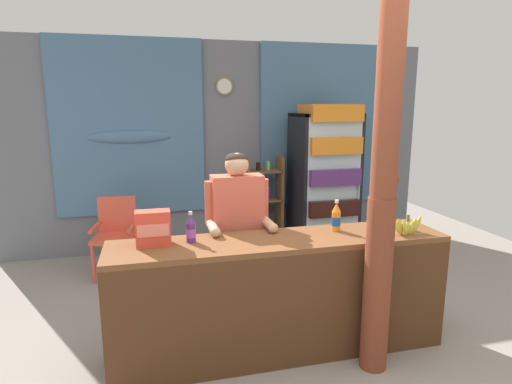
# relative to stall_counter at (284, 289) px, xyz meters

# --- Properties ---
(ground_plane) EXTENTS (7.87, 7.87, 0.00)m
(ground_plane) POSITION_rel_stall_counter_xyz_m (0.02, 0.88, -0.55)
(ground_plane) COLOR gray
(back_wall_curtained) EXTENTS (5.56, 0.22, 2.66)m
(back_wall_curtained) POSITION_rel_stall_counter_xyz_m (0.05, 2.74, 0.83)
(back_wall_curtained) COLOR slate
(back_wall_curtained) RESTS_ON ground
(stall_counter) EXTENTS (2.51, 0.53, 0.90)m
(stall_counter) POSITION_rel_stall_counter_xyz_m (0.00, 0.00, 0.00)
(stall_counter) COLOR brown
(stall_counter) RESTS_ON ground
(timber_post) EXTENTS (0.21, 0.19, 2.52)m
(timber_post) POSITION_rel_stall_counter_xyz_m (0.59, -0.27, 0.66)
(timber_post) COLOR brown
(timber_post) RESTS_ON ground
(drink_fridge) EXTENTS (0.76, 0.72, 1.88)m
(drink_fridge) POSITION_rel_stall_counter_xyz_m (1.23, 2.15, 0.49)
(drink_fridge) COLOR black
(drink_fridge) RESTS_ON ground
(bottle_shelf_rack) EXTENTS (0.48, 0.28, 1.24)m
(bottle_shelf_rack) POSITION_rel_stall_counter_xyz_m (0.47, 2.36, 0.09)
(bottle_shelf_rack) COLOR brown
(bottle_shelf_rack) RESTS_ON ground
(plastic_lawn_chair) EXTENTS (0.50, 0.50, 0.86)m
(plastic_lawn_chair) POSITION_rel_stall_counter_xyz_m (-1.32, 2.02, -0.05)
(plastic_lawn_chair) COLOR #E5563D
(plastic_lawn_chair) RESTS_ON ground
(shopkeeper) EXTENTS (0.53, 0.42, 1.50)m
(shopkeeper) POSITION_rel_stall_counter_xyz_m (-0.24, 0.52, 0.40)
(shopkeeper) COLOR #28282D
(shopkeeper) RESTS_ON ground
(soda_bottle_iced_tea) EXTENTS (0.09, 0.09, 0.28)m
(soda_bottle_iced_tea) POSITION_rel_stall_counter_xyz_m (0.95, 0.22, 0.47)
(soda_bottle_iced_tea) COLOR brown
(soda_bottle_iced_tea) RESTS_ON stall_counter
(soda_bottle_orange_soda) EXTENTS (0.07, 0.07, 0.25)m
(soda_bottle_orange_soda) POSITION_rel_stall_counter_xyz_m (0.48, 0.19, 0.46)
(soda_bottle_orange_soda) COLOR orange
(soda_bottle_orange_soda) RESTS_ON stall_counter
(soda_bottle_grape_soda) EXTENTS (0.07, 0.07, 0.23)m
(soda_bottle_grape_soda) POSITION_rel_stall_counter_xyz_m (-0.65, 0.17, 0.45)
(soda_bottle_grape_soda) COLOR #56286B
(soda_bottle_grape_soda) RESTS_ON stall_counter
(snack_box_crackers) EXTENTS (0.24, 0.13, 0.25)m
(snack_box_crackers) POSITION_rel_stall_counter_xyz_m (-0.91, 0.18, 0.48)
(snack_box_crackers) COLOR #E5422D
(snack_box_crackers) RESTS_ON stall_counter
(banana_bunch) EXTENTS (0.28, 0.07, 0.16)m
(banana_bunch) POSITION_rel_stall_counter_xyz_m (0.96, -0.03, 0.41)
(banana_bunch) COLOR #DBCC42
(banana_bunch) RESTS_ON stall_counter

